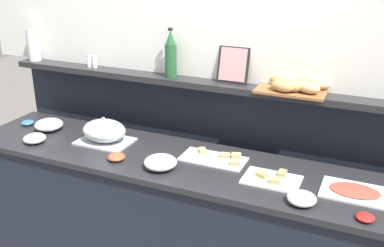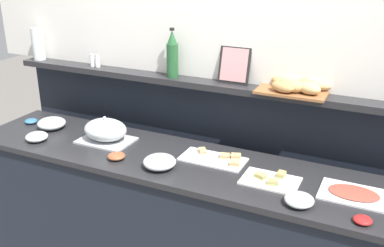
{
  "view_description": "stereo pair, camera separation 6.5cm",
  "coord_description": "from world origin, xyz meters",
  "px_view_note": "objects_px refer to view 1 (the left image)",
  "views": [
    {
      "loc": [
        1.03,
        -2.1,
        2.03
      ],
      "look_at": [
        0.05,
        0.1,
        1.08
      ],
      "focal_mm": 41.5,
      "sensor_mm": 36.0,
      "label": 1
    },
    {
      "loc": [
        1.09,
        -2.07,
        2.03
      ],
      "look_at": [
        0.05,
        0.1,
        1.08
      ],
      "focal_mm": 41.5,
      "sensor_mm": 36.0,
      "label": 2
    }
  ],
  "objects_px": {
    "condiment_bowl_dark": "(365,217)",
    "bread_basket": "(297,85)",
    "glass_bowl_small": "(49,125)",
    "sandwich_platter_rear": "(272,179)",
    "glass_bowl_large": "(35,139)",
    "condiment_bowl_cream": "(116,157)",
    "glass_bowl_medium": "(302,199)",
    "pepper_shaker": "(94,62)",
    "water_carafe": "(34,45)",
    "cold_cuts_platter": "(355,192)",
    "salt_shaker": "(89,61)",
    "serving_cloche": "(104,132)",
    "wine_bottle_green": "(171,55)",
    "sandwich_platter_front": "(216,158)",
    "condiment_bowl_red": "(28,123)",
    "glass_bowl_extra": "(160,163)",
    "framed_picture": "(233,65)"
  },
  "relations": [
    {
      "from": "serving_cloche",
      "to": "pepper_shaker",
      "type": "xyz_separation_m",
      "value": [
        -0.3,
        0.36,
        0.34
      ]
    },
    {
      "from": "cold_cuts_platter",
      "to": "pepper_shaker",
      "type": "distance_m",
      "value": 1.9
    },
    {
      "from": "sandwich_platter_front",
      "to": "salt_shaker",
      "type": "xyz_separation_m",
      "value": [
        -1.08,
        0.31,
        0.4
      ]
    },
    {
      "from": "glass_bowl_extra",
      "to": "condiment_bowl_cream",
      "type": "height_order",
      "value": "glass_bowl_extra"
    },
    {
      "from": "serving_cloche",
      "to": "glass_bowl_extra",
      "type": "height_order",
      "value": "serving_cloche"
    },
    {
      "from": "bread_basket",
      "to": "water_carafe",
      "type": "bearing_deg",
      "value": -179.92
    },
    {
      "from": "cold_cuts_platter",
      "to": "glass_bowl_extra",
      "type": "xyz_separation_m",
      "value": [
        -1.02,
        -0.15,
        0.02
      ]
    },
    {
      "from": "sandwich_platter_front",
      "to": "pepper_shaker",
      "type": "height_order",
      "value": "pepper_shaker"
    },
    {
      "from": "condiment_bowl_dark",
      "to": "bread_basket",
      "type": "height_order",
      "value": "bread_basket"
    },
    {
      "from": "condiment_bowl_dark",
      "to": "glass_bowl_extra",
      "type": "bearing_deg",
      "value": 175.85
    },
    {
      "from": "glass_bowl_medium",
      "to": "glass_bowl_extra",
      "type": "relative_size",
      "value": 0.77
    },
    {
      "from": "glass_bowl_small",
      "to": "condiment_bowl_red",
      "type": "distance_m",
      "value": 0.2
    },
    {
      "from": "wine_bottle_green",
      "to": "water_carafe",
      "type": "bearing_deg",
      "value": 179.61
    },
    {
      "from": "bread_basket",
      "to": "condiment_bowl_cream",
      "type": "bearing_deg",
      "value": -148.47
    },
    {
      "from": "condiment_bowl_dark",
      "to": "framed_picture",
      "type": "height_order",
      "value": "framed_picture"
    },
    {
      "from": "glass_bowl_small",
      "to": "sandwich_platter_rear",
      "type": "bearing_deg",
      "value": -3.07
    },
    {
      "from": "condiment_bowl_red",
      "to": "bread_basket",
      "type": "relative_size",
      "value": 0.22
    },
    {
      "from": "glass_bowl_large",
      "to": "wine_bottle_green",
      "type": "relative_size",
      "value": 0.45
    },
    {
      "from": "condiment_bowl_cream",
      "to": "glass_bowl_small",
      "type": "bearing_deg",
      "value": 162.81
    },
    {
      "from": "glass_bowl_extra",
      "to": "wine_bottle_green",
      "type": "relative_size",
      "value": 0.59
    },
    {
      "from": "condiment_bowl_cream",
      "to": "wine_bottle_green",
      "type": "distance_m",
      "value": 0.74
    },
    {
      "from": "sandwich_platter_rear",
      "to": "glass_bowl_small",
      "type": "distance_m",
      "value": 1.57
    },
    {
      "from": "serving_cloche",
      "to": "wine_bottle_green",
      "type": "height_order",
      "value": "wine_bottle_green"
    },
    {
      "from": "pepper_shaker",
      "to": "water_carafe",
      "type": "relative_size",
      "value": 0.37
    },
    {
      "from": "condiment_bowl_cream",
      "to": "bread_basket",
      "type": "distance_m",
      "value": 1.13
    },
    {
      "from": "glass_bowl_medium",
      "to": "condiment_bowl_dark",
      "type": "xyz_separation_m",
      "value": [
        0.29,
        -0.03,
        -0.01
      ]
    },
    {
      "from": "condiment_bowl_dark",
      "to": "bread_basket",
      "type": "xyz_separation_m",
      "value": [
        -0.47,
        0.62,
        0.4
      ]
    },
    {
      "from": "glass_bowl_small",
      "to": "glass_bowl_medium",
      "type": "bearing_deg",
      "value": -8.14
    },
    {
      "from": "serving_cloche",
      "to": "bread_basket",
      "type": "xyz_separation_m",
      "value": [
        1.11,
        0.37,
        0.34
      ]
    },
    {
      "from": "condiment_bowl_red",
      "to": "bread_basket",
      "type": "bearing_deg",
      "value": 10.6
    },
    {
      "from": "glass_bowl_small",
      "to": "condiment_bowl_dark",
      "type": "bearing_deg",
      "value": -7.71
    },
    {
      "from": "wine_bottle_green",
      "to": "glass_bowl_extra",
      "type": "bearing_deg",
      "value": -70.17
    },
    {
      "from": "sandwich_platter_rear",
      "to": "wine_bottle_green",
      "type": "height_order",
      "value": "wine_bottle_green"
    },
    {
      "from": "glass_bowl_medium",
      "to": "glass_bowl_small",
      "type": "xyz_separation_m",
      "value": [
        -1.75,
        0.25,
        0.01
      ]
    },
    {
      "from": "glass_bowl_medium",
      "to": "condiment_bowl_cream",
      "type": "bearing_deg",
      "value": 177.74
    },
    {
      "from": "glass_bowl_medium",
      "to": "glass_bowl_small",
      "type": "distance_m",
      "value": 1.77
    },
    {
      "from": "cold_cuts_platter",
      "to": "glass_bowl_small",
      "type": "distance_m",
      "value": 1.98
    },
    {
      "from": "glass_bowl_medium",
      "to": "water_carafe",
      "type": "xyz_separation_m",
      "value": [
        -2.12,
        0.59,
        0.46
      ]
    },
    {
      "from": "wine_bottle_green",
      "to": "framed_picture",
      "type": "xyz_separation_m",
      "value": [
        0.4,
        0.05,
        -0.03
      ]
    },
    {
      "from": "sandwich_platter_rear",
      "to": "salt_shaker",
      "type": "distance_m",
      "value": 1.56
    },
    {
      "from": "condiment_bowl_cream",
      "to": "glass_bowl_medium",
      "type": "bearing_deg",
      "value": -2.26
    },
    {
      "from": "glass_bowl_medium",
      "to": "glass_bowl_small",
      "type": "height_order",
      "value": "glass_bowl_small"
    },
    {
      "from": "glass_bowl_large",
      "to": "bread_basket",
      "type": "relative_size",
      "value": 0.35
    },
    {
      "from": "wine_bottle_green",
      "to": "condiment_bowl_cream",
      "type": "bearing_deg",
      "value": -99.64
    },
    {
      "from": "sandwich_platter_front",
      "to": "wine_bottle_green",
      "type": "bearing_deg",
      "value": 145.0
    },
    {
      "from": "glass_bowl_medium",
      "to": "condiment_bowl_dark",
      "type": "distance_m",
      "value": 0.29
    },
    {
      "from": "sandwich_platter_rear",
      "to": "cold_cuts_platter",
      "type": "height_order",
      "value": "sandwich_platter_rear"
    },
    {
      "from": "cold_cuts_platter",
      "to": "glass_bowl_medium",
      "type": "relative_size",
      "value": 2.32
    },
    {
      "from": "cold_cuts_platter",
      "to": "salt_shaker",
      "type": "xyz_separation_m",
      "value": [
        -1.86,
        0.39,
        0.41
      ]
    },
    {
      "from": "glass_bowl_small",
      "to": "condiment_bowl_red",
      "type": "bearing_deg",
      "value": 176.31
    }
  ]
}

